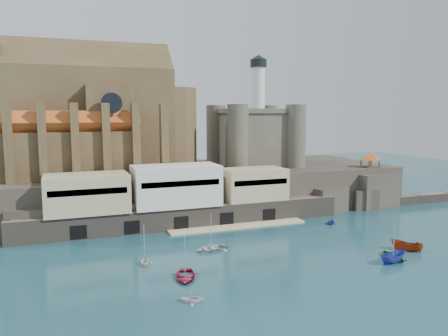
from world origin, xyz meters
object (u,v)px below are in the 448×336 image
at_px(castle_keep, 254,134).
at_px(boat_2, 393,262).
at_px(pavilion, 370,157).
at_px(boat_0, 185,278).
at_px(church, 97,121).
at_px(boat_1, 192,302).

height_order(castle_keep, boat_2, castle_keep).
bearing_deg(boat_2, pavilion, -46.50).
bearing_deg(castle_keep, boat_0, -124.51).
bearing_deg(boat_0, church, 116.24).
bearing_deg(pavilion, boat_0, -151.25).
distance_m(church, boat_2, 70.65).
distance_m(boat_1, boat_2, 34.70).
distance_m(castle_keep, pavilion, 30.50).
bearing_deg(castle_keep, boat_2, -89.02).
bearing_deg(boat_0, boat_2, 7.99).
relative_size(pavilion, boat_0, 1.07).
relative_size(castle_keep, boat_1, 9.16).
relative_size(church, castle_keep, 1.60).
relative_size(boat_0, boat_2, 1.08).
distance_m(castle_keep, boat_1, 67.06).
xyz_separation_m(pavilion, boat_1, (-59.63, -39.93, -12.73)).
bearing_deg(pavilion, castle_keep, 149.82).
distance_m(church, pavilion, 68.65).
xyz_separation_m(castle_keep, boat_2, (0.89, -52.26, -18.31)).
height_order(castle_keep, pavilion, castle_keep).
bearing_deg(boat_1, church, 27.84).
xyz_separation_m(church, boat_1, (6.50, -55.79, -22.13)).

